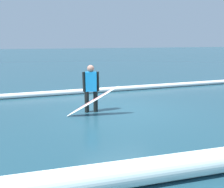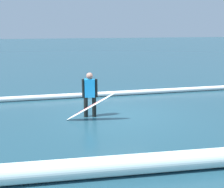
# 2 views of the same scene
# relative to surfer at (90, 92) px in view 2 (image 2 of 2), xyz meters

# --- Properties ---
(ground_plane) EXTENTS (129.30, 129.30, 0.00)m
(ground_plane) POSITION_rel_surfer_xyz_m (-1.00, 0.08, -0.84)
(ground_plane) COLOR #1D4251
(surfer) EXTENTS (0.52, 0.25, 1.50)m
(surfer) POSITION_rel_surfer_xyz_m (0.00, 0.00, 0.00)
(surfer) COLOR black
(surfer) RESTS_ON ground_plane
(surfboard) EXTENTS (1.60, 0.62, 0.94)m
(surfboard) POSITION_rel_surfer_xyz_m (0.06, 0.42, -0.39)
(surfboard) COLOR white
(surfboard) RESTS_ON ground_plane
(wave_crest_foreground) EXTENTS (22.40, 0.74, 0.21)m
(wave_crest_foreground) POSITION_rel_surfer_xyz_m (-0.28, -2.92, -0.73)
(wave_crest_foreground) COLOR white
(wave_crest_foreground) RESTS_ON ground_plane
(wave_crest_midground) EXTENTS (19.33, 1.28, 0.43)m
(wave_crest_midground) POSITION_rel_surfer_xyz_m (1.39, 4.31, -0.62)
(wave_crest_midground) COLOR white
(wave_crest_midground) RESTS_ON ground_plane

